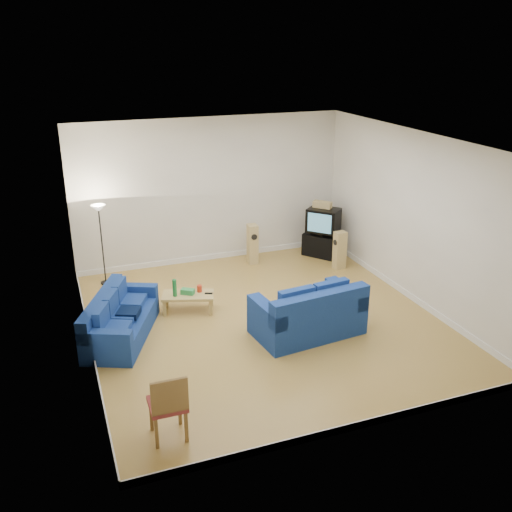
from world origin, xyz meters
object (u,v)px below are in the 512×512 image
object	(u,v)px
sofa_loveseat	(309,316)
tv_stand	(322,245)
sofa_three_seat	(119,322)
coffee_table	(188,297)
television	(323,220)

from	to	relation	value
sofa_loveseat	tv_stand	xyz separation A→B (m)	(1.91, 3.28, -0.08)
sofa_three_seat	coffee_table	xyz separation A→B (m)	(1.33, 0.55, 0.01)
coffee_table	sofa_loveseat	bearing A→B (deg)	-42.88
coffee_table	television	bearing A→B (deg)	24.88
tv_stand	sofa_loveseat	bearing A→B (deg)	-67.32
sofa_three_seat	coffee_table	distance (m)	1.44
sofa_loveseat	television	xyz separation A→B (m)	(1.89, 3.25, 0.53)
sofa_loveseat	coffee_table	distance (m)	2.33
coffee_table	tv_stand	xyz separation A→B (m)	(3.61, 1.70, -0.03)
television	tv_stand	bearing A→B (deg)	103.47
tv_stand	sofa_three_seat	bearing A→B (deg)	-102.74
sofa_three_seat	tv_stand	xyz separation A→B (m)	(4.95, 2.24, -0.02)
tv_stand	television	xyz separation A→B (m)	(-0.02, -0.03, 0.62)
coffee_table	tv_stand	bearing A→B (deg)	25.17
sofa_loveseat	coffee_table	world-z (taller)	sofa_loveseat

